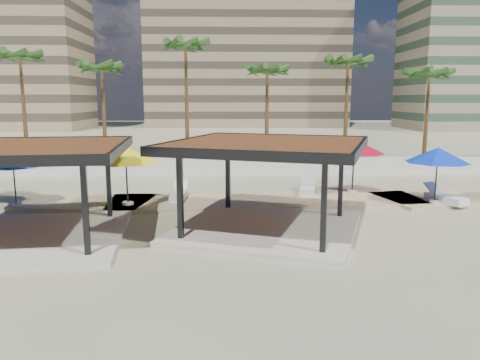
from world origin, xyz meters
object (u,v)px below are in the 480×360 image
(umbrella_c, at_px, (354,146))
(lounger_b, at_px, (308,189))
(pavilion_central, at_px, (268,178))
(lounger_a, at_px, (179,195))
(lounger_c, at_px, (445,198))
(pavilion_west, at_px, (26,184))

(umbrella_c, xyz_separation_m, lounger_b, (-2.50, -0.14, -2.32))
(pavilion_central, relative_size, umbrella_c, 2.26)
(lounger_a, bearing_deg, lounger_b, -77.35)
(lounger_b, bearing_deg, lounger_c, -99.80)
(lounger_c, bearing_deg, lounger_b, 43.12)
(lounger_a, bearing_deg, pavilion_west, 145.14)
(pavilion_west, height_order, lounger_c, pavilion_west)
(pavilion_central, xyz_separation_m, lounger_c, (9.31, 4.22, -1.80))
(lounger_a, bearing_deg, lounger_c, -93.36)
(umbrella_c, bearing_deg, lounger_c, -34.62)
(pavilion_central, relative_size, lounger_a, 4.15)
(pavilion_west, height_order, umbrella_c, pavilion_west)
(umbrella_c, height_order, lounger_b, umbrella_c)
(pavilion_central, distance_m, lounger_b, 7.60)
(lounger_a, relative_size, lounger_b, 0.87)
(pavilion_central, height_order, pavilion_west, pavilion_central)
(pavilion_west, bearing_deg, pavilion_central, 0.83)
(umbrella_c, relative_size, lounger_c, 1.72)
(pavilion_central, xyz_separation_m, umbrella_c, (5.35, 6.96, 0.53))
(pavilion_central, xyz_separation_m, pavilion_west, (-9.09, -1.04, -0.01))
(pavilion_west, relative_size, lounger_a, 3.53)
(lounger_b, bearing_deg, pavilion_west, 135.43)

